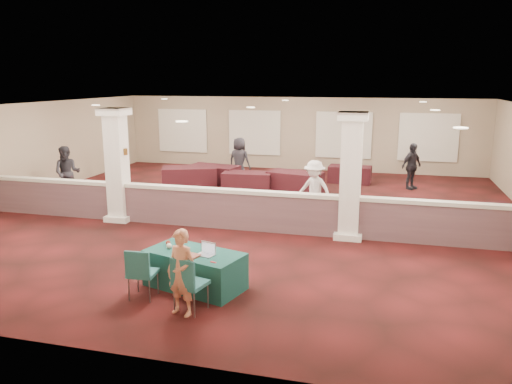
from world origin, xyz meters
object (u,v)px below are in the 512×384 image
(conf_chair_side, at_px, (141,270))
(attendee_c, at_px, (412,166))
(woman, at_px, (181,273))
(far_table_front_right, at_px, (484,216))
(far_table_back_left, at_px, (214,175))
(far_table_front_center, at_px, (247,182))
(far_table_back_center, at_px, (295,183))
(attendee_a, at_px, (67,173))
(conf_chair_main, at_px, (187,280))
(far_table_front_left, at_px, (190,178))
(attendee_b, at_px, (314,190))
(attendee_d, at_px, (239,161))
(near_table, at_px, (195,270))
(far_table_back_right, at_px, (350,174))

(conf_chair_side, height_order, attendee_c, attendee_c)
(woman, xyz_separation_m, far_table_front_right, (5.94, 6.84, -0.44))
(woman, bearing_deg, far_table_back_left, 120.62)
(far_table_front_center, bearing_deg, woman, -80.98)
(far_table_back_center, bearing_deg, far_table_front_center, -173.34)
(far_table_front_right, bearing_deg, far_table_front_center, 160.10)
(attendee_a, bearing_deg, conf_chair_side, -68.68)
(conf_chair_main, relative_size, far_table_front_left, 0.51)
(far_table_back_left, height_order, far_table_back_center, far_table_back_left)
(far_table_front_left, xyz_separation_m, attendee_c, (7.93, 1.96, 0.45))
(woman, height_order, attendee_b, attendee_b)
(far_table_front_left, xyz_separation_m, attendee_d, (1.53, 1.32, 0.49))
(woman, height_order, attendee_a, attendee_a)
(woman, bearing_deg, attendee_a, 149.63)
(conf_chair_main, distance_m, far_table_front_right, 8.96)
(far_table_front_right, xyz_separation_m, far_table_back_center, (-5.75, 2.90, 0.06))
(far_table_front_center, relative_size, attendee_a, 0.97)
(near_table, bearing_deg, attendee_b, 90.50)
(far_table_front_left, height_order, attendee_c, attendee_c)
(far_table_front_right, height_order, attendee_d, attendee_d)
(conf_chair_main, distance_m, far_table_front_left, 10.21)
(far_table_back_left, bearing_deg, attendee_b, -39.96)
(far_table_front_right, bearing_deg, attendee_b, -177.47)
(far_table_front_right, distance_m, attendee_c, 5.00)
(far_table_back_left, relative_size, attendee_a, 1.05)
(near_table, distance_m, conf_chair_main, 1.12)
(attendee_c, bearing_deg, far_table_back_right, 115.67)
(conf_chair_main, xyz_separation_m, far_table_back_center, (0.12, 9.67, -0.22))
(attendee_b, bearing_deg, near_table, -86.07)
(attendee_a, bearing_deg, conf_chair_main, -65.41)
(far_table_front_left, height_order, far_table_front_center, far_table_front_left)
(conf_chair_side, distance_m, attendee_c, 12.29)
(conf_chair_side, distance_m, far_table_front_right, 9.47)
(far_table_back_center, xyz_separation_m, attendee_b, (1.12, -3.10, 0.47))
(attendee_a, bearing_deg, far_table_front_left, 16.62)
(near_table, bearing_deg, attendee_d, 117.50)
(far_table_front_left, xyz_separation_m, far_table_back_left, (0.67, 0.76, -0.02))
(conf_chair_main, relative_size, far_table_back_left, 0.54)
(far_table_front_right, height_order, far_table_back_right, far_table_back_right)
(far_table_back_right, height_order, attendee_b, attendee_b)
(far_table_back_center, bearing_deg, far_table_front_left, -177.08)
(far_table_front_right, distance_m, attendee_d, 9.10)
(near_table, relative_size, conf_chair_side, 1.94)
(attendee_b, bearing_deg, conf_chair_main, -81.29)
(far_table_front_center, distance_m, far_table_back_center, 1.72)
(far_table_front_left, bearing_deg, conf_chair_main, -68.11)
(far_table_back_center, relative_size, attendee_d, 1.05)
(attendee_b, xyz_separation_m, attendee_c, (2.89, 4.87, -0.00))
(conf_chair_main, height_order, attendee_d, attendee_d)
(conf_chair_side, bearing_deg, far_table_back_left, 98.00)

